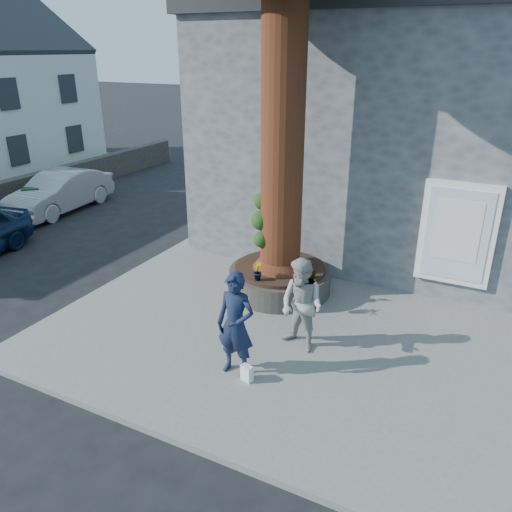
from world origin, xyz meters
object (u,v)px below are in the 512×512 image
at_px(planter, 280,279).
at_px(woman, 302,305).
at_px(car_silver, 60,192).
at_px(a_board_sign, 33,202).
at_px(man, 236,325).

bearing_deg(planter, woman, -56.41).
bearing_deg(car_silver, a_board_sign, -112.35).
distance_m(planter, car_silver, 9.77).
bearing_deg(man, a_board_sign, 155.14).
xyz_separation_m(man, car_silver, (-10.08, 5.63, -0.36)).
bearing_deg(car_silver, planter, -19.49).
xyz_separation_m(woman, a_board_sign, (-11.06, 3.53, -0.50)).
height_order(man, a_board_sign, man).
bearing_deg(planter, car_silver, 165.46).
bearing_deg(man, planter, 100.72).
bearing_deg(woman, car_silver, 175.08).
bearing_deg(woman, man, -102.85).
relative_size(planter, man, 1.24).
relative_size(car_silver, a_board_sign, 4.13).
distance_m(planter, man, 3.30).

